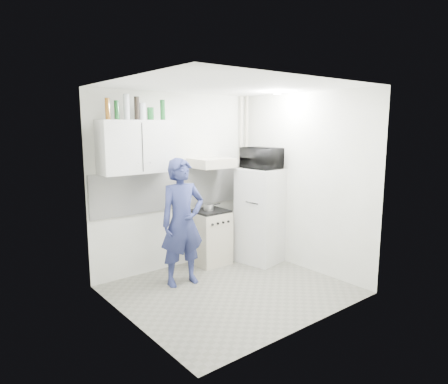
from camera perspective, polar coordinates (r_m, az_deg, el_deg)
floor at (r=5.39m, az=1.00°, el=-13.79°), size 2.80×2.80×0.00m
ceiling at (r=4.97m, az=1.09°, el=14.93°), size 2.80×2.80×0.00m
wall_back at (r=6.02m, az=-6.57°, el=1.52°), size 2.80×0.00×2.80m
wall_left at (r=4.27m, az=-13.57°, el=-1.97°), size 0.00×2.60×2.60m
wall_right at (r=6.00m, az=11.40°, el=1.36°), size 0.00×2.60×2.60m
person at (r=5.36m, az=-5.96°, el=-4.31°), size 0.67×0.48×1.71m
stove at (r=6.23m, az=-2.00°, el=-6.54°), size 0.51×0.51×0.82m
fridge at (r=6.28m, az=5.30°, el=-3.35°), size 0.72×0.72×1.47m
stove_top at (r=6.12m, az=-2.03°, el=-2.73°), size 0.49×0.49×0.03m
saucepan at (r=6.12m, az=-2.20°, el=-2.16°), size 0.16×0.16×0.09m
microwave at (r=6.14m, az=5.43°, el=4.84°), size 0.59×0.41×0.32m
bottle_a at (r=5.29m, az=-16.29°, el=11.34°), size 0.06×0.06×0.27m
bottle_b at (r=5.34m, az=-15.08°, el=11.23°), size 0.06×0.06×0.24m
bottle_c at (r=5.40m, az=-13.76°, el=11.71°), size 0.08×0.08×0.33m
bottle_d at (r=5.46m, az=-12.35°, el=11.60°), size 0.07×0.07×0.30m
canister_a at (r=5.50m, az=-11.55°, el=11.20°), size 0.09×0.09×0.22m
canister_b at (r=5.55m, az=-10.46°, el=10.94°), size 0.09×0.09×0.17m
bottle_e at (r=5.64m, az=-8.76°, el=11.50°), size 0.07×0.07×0.27m
upper_cabinet at (r=5.45m, az=-12.42°, el=6.34°), size 1.00×0.35×0.70m
range_hood at (r=6.04m, az=-1.73°, el=4.18°), size 0.60×0.50×0.14m
backsplash at (r=6.02m, az=-6.48°, el=0.56°), size 2.74×0.03×0.60m
pipe_a at (r=6.73m, az=3.21°, el=2.42°), size 0.05×0.05×2.60m
pipe_b at (r=6.65m, az=2.44°, el=2.34°), size 0.04×0.04×2.60m
ceiling_spot_fixture at (r=5.79m, az=7.64°, el=13.78°), size 0.10×0.10×0.02m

